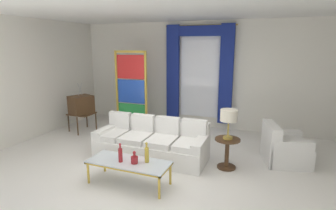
% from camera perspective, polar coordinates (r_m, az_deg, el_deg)
% --- Properties ---
extents(ground_plane, '(16.00, 16.00, 0.00)m').
position_cam_1_polar(ground_plane, '(5.41, -2.82, -12.96)').
color(ground_plane, white).
extents(wall_rear, '(8.00, 0.12, 3.00)m').
position_cam_1_polar(wall_rear, '(7.82, 6.36, 6.38)').
color(wall_rear, white).
rests_on(wall_rear, ground).
extents(wall_left, '(0.12, 7.00, 3.00)m').
position_cam_1_polar(wall_left, '(7.64, -26.90, 4.97)').
color(wall_left, white).
rests_on(wall_left, ground).
extents(ceiling_slab, '(8.00, 7.60, 0.04)m').
position_cam_1_polar(ceiling_slab, '(5.66, 0.36, 19.57)').
color(ceiling_slab, white).
extents(curtained_window, '(2.00, 0.17, 2.70)m').
position_cam_1_polar(curtained_window, '(7.61, 6.60, 8.04)').
color(curtained_window, white).
rests_on(curtained_window, ground).
extents(couch_white_long, '(2.35, 0.95, 0.86)m').
position_cam_1_polar(couch_white_long, '(5.76, -3.34, -8.04)').
color(couch_white_long, white).
rests_on(couch_white_long, ground).
extents(coffee_table, '(1.41, 0.56, 0.41)m').
position_cam_1_polar(coffee_table, '(4.69, -8.35, -12.20)').
color(coffee_table, silver).
rests_on(coffee_table, ground).
extents(bottle_blue_decanter, '(0.07, 0.07, 0.33)m').
position_cam_1_polar(bottle_blue_decanter, '(4.63, -10.10, -10.29)').
color(bottle_blue_decanter, maroon).
rests_on(bottle_blue_decanter, coffee_table).
extents(bottle_crystal_tall, '(0.07, 0.07, 0.35)m').
position_cam_1_polar(bottle_crystal_tall, '(4.56, -4.55, -10.37)').
color(bottle_crystal_tall, gold).
rests_on(bottle_crystal_tall, coffee_table).
extents(bottle_amber_squat, '(0.12, 0.12, 0.21)m').
position_cam_1_polar(bottle_amber_squat, '(4.57, -7.16, -11.36)').
color(bottle_amber_squat, maroon).
rests_on(bottle_amber_squat, coffee_table).
extents(vintage_tv, '(0.69, 0.73, 1.35)m').
position_cam_1_polar(vintage_tv, '(7.69, -18.00, -0.10)').
color(vintage_tv, '#472D19').
rests_on(vintage_tv, ground).
extents(armchair_white, '(1.00, 0.99, 0.80)m').
position_cam_1_polar(armchair_white, '(5.95, 23.28, -8.58)').
color(armchair_white, white).
rests_on(armchair_white, ground).
extents(stained_glass_divider, '(0.95, 0.05, 2.20)m').
position_cam_1_polar(stained_glass_divider, '(7.42, -7.84, 2.56)').
color(stained_glass_divider, gold).
rests_on(stained_glass_divider, ground).
extents(peacock_figurine, '(0.44, 0.60, 0.50)m').
position_cam_1_polar(peacock_figurine, '(7.04, -5.58, -4.95)').
color(peacock_figurine, beige).
rests_on(peacock_figurine, ground).
extents(round_side_table, '(0.48, 0.48, 0.59)m').
position_cam_1_polar(round_side_table, '(5.34, 12.46, -9.44)').
color(round_side_table, '#472D19').
rests_on(round_side_table, ground).
extents(table_lamp_brass, '(0.32, 0.32, 0.57)m').
position_cam_1_polar(table_lamp_brass, '(5.13, 12.82, -2.44)').
color(table_lamp_brass, '#B29338').
rests_on(table_lamp_brass, round_side_table).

